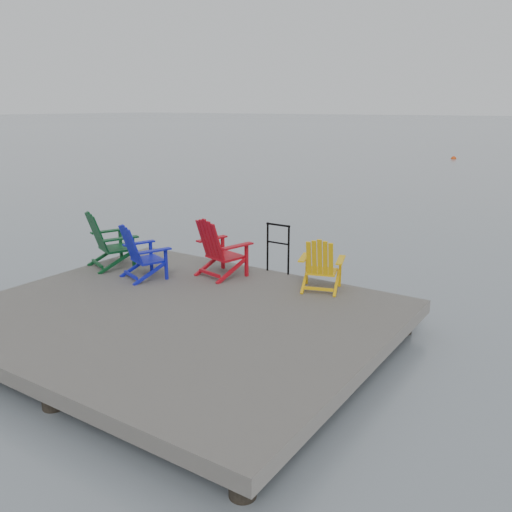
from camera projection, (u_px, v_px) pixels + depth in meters
The scene contains 8 objects.
ground at pixel (179, 342), 8.12m from camera, with size 400.00×400.00×0.00m, color slate.
dock at pixel (178, 320), 8.03m from camera, with size 6.00×5.00×1.40m.
handrail at pixel (278, 243), 9.68m from camera, with size 0.48×0.04×0.90m.
chair_green at pixel (108, 240), 10.00m from camera, with size 1.02×0.98×1.05m.
chair_blue at pixel (141, 251), 9.37m from camera, with size 0.92×0.88×0.96m.
chair_red at pixel (219, 247), 9.47m from camera, with size 0.96×0.91×1.04m.
chair_yellow at pixel (321, 264), 8.75m from camera, with size 0.84×0.80×0.89m.
buoy_b at pixel (454, 159), 35.91m from camera, with size 0.36×0.36×0.36m, color #C83C0B.
Camera 1 is at (5.09, -5.60, 3.42)m, focal length 38.00 mm.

